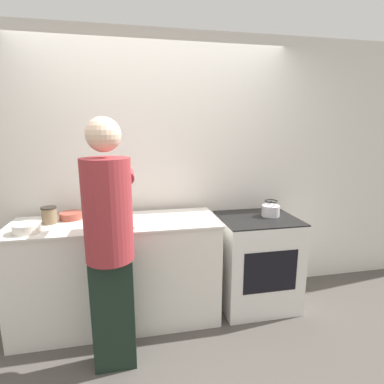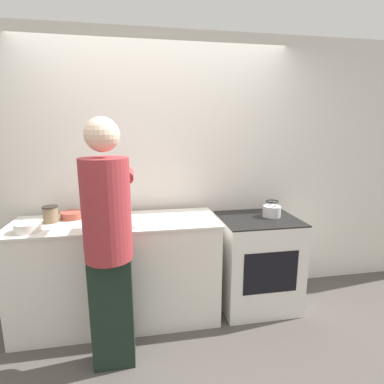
{
  "view_description": "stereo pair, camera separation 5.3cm",
  "coord_description": "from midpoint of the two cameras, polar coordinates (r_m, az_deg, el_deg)",
  "views": [
    {
      "loc": [
        -0.25,
        -2.23,
        1.72
      ],
      "look_at": [
        0.25,
        0.2,
        1.19
      ],
      "focal_mm": 28.0,
      "sensor_mm": 36.0,
      "label": 1
    },
    {
      "loc": [
        -0.19,
        -2.24,
        1.72
      ],
      "look_at": [
        0.25,
        0.2,
        1.19
      ],
      "focal_mm": 28.0,
      "sensor_mm": 36.0,
      "label": 2
    }
  ],
  "objects": [
    {
      "name": "ground_plane",
      "position": [
        2.83,
        -5.12,
        -25.35
      ],
      "size": [
        12.0,
        12.0,
        0.0
      ],
      "primitive_type": "plane",
      "color": "#4C4742"
    },
    {
      "name": "wall_back",
      "position": [
        2.97,
        -7.09,
        3.87
      ],
      "size": [
        8.0,
        0.05,
        2.6
      ],
      "color": "silver",
      "rests_on": "ground_plane"
    },
    {
      "name": "counter",
      "position": [
        2.83,
        -14.34,
        -14.55
      ],
      "size": [
        1.76,
        0.61,
        0.94
      ],
      "color": "silver",
      "rests_on": "ground_plane"
    },
    {
      "name": "oven",
      "position": [
        3.07,
        11.6,
        -12.74
      ],
      "size": [
        0.72,
        0.63,
        0.89
      ],
      "color": "silver",
      "rests_on": "ground_plane"
    },
    {
      "name": "person",
      "position": [
        2.15,
        -16.12,
        -8.46
      ],
      "size": [
        0.37,
        0.61,
        1.79
      ],
      "color": "black",
      "rests_on": "ground_plane"
    },
    {
      "name": "cutting_board",
      "position": [
        2.55,
        -15.28,
        -6.02
      ],
      "size": [
        0.35,
        0.24,
        0.02
      ],
      "color": "silver",
      "rests_on": "counter"
    },
    {
      "name": "knife",
      "position": [
        2.56,
        -16.05,
        -5.75
      ],
      "size": [
        0.24,
        0.04,
        0.01
      ],
      "rotation": [
        0.0,
        0.0,
        0.03
      ],
      "color": "silver",
      "rests_on": "cutting_board"
    },
    {
      "name": "kettle",
      "position": [
        2.98,
        14.27,
        -3.22
      ],
      "size": [
        0.17,
        0.17,
        0.15
      ],
      "color": "silver",
      "rests_on": "oven"
    },
    {
      "name": "bowl_prep",
      "position": [
        2.85,
        -22.56,
        -4.19
      ],
      "size": [
        0.19,
        0.19,
        0.06
      ],
      "color": "#9E4738",
      "rests_on": "counter"
    },
    {
      "name": "bowl_mixing",
      "position": [
        2.63,
        -29.49,
        -6.02
      ],
      "size": [
        0.2,
        0.2,
        0.07
      ],
      "color": "silver",
      "rests_on": "counter"
    },
    {
      "name": "canister_jar",
      "position": [
        2.79,
        -26.03,
        -3.97
      ],
      "size": [
        0.13,
        0.13,
        0.14
      ],
      "color": "#756047",
      "rests_on": "counter"
    }
  ]
}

